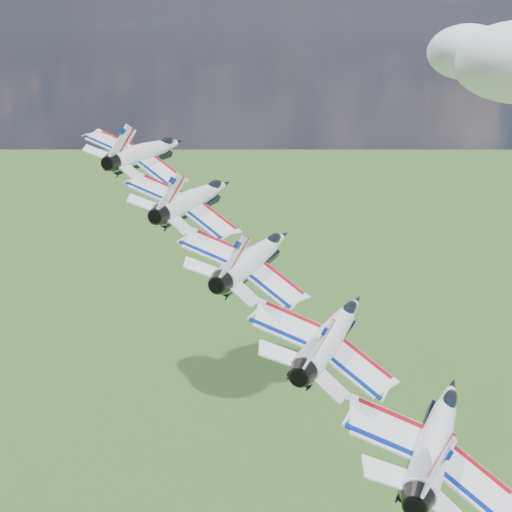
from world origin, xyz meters
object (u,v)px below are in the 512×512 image
(jet_4, at_px, (438,433))
(jet_3, at_px, (333,332))
(jet_1, at_px, (196,198))
(jet_0, at_px, (148,151))
(jet_2, at_px, (256,256))

(jet_4, bearing_deg, jet_3, 144.63)
(jet_1, bearing_deg, jet_4, -35.37)
(jet_0, relative_size, jet_4, 1.00)
(jet_2, height_order, jet_3, jet_2)
(jet_1, relative_size, jet_3, 1.00)
(jet_1, bearing_deg, jet_3, -35.37)
(jet_1, xyz_separation_m, jet_2, (8.63, -7.47, -3.11))
(jet_4, bearing_deg, jet_1, 144.63)
(jet_2, bearing_deg, jet_0, 144.63)
(jet_0, bearing_deg, jet_3, -35.37)
(jet_3, bearing_deg, jet_2, 144.63)
(jet_0, distance_m, jet_1, 11.83)
(jet_2, bearing_deg, jet_4, -35.37)
(jet_3, distance_m, jet_4, 11.83)
(jet_0, distance_m, jet_4, 47.31)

